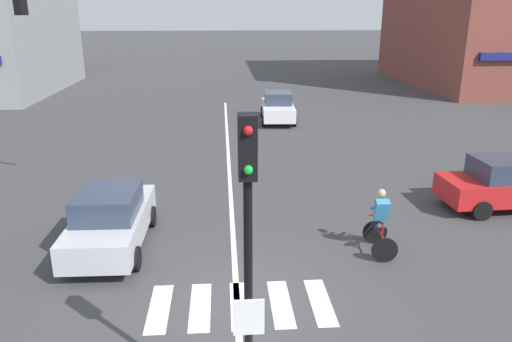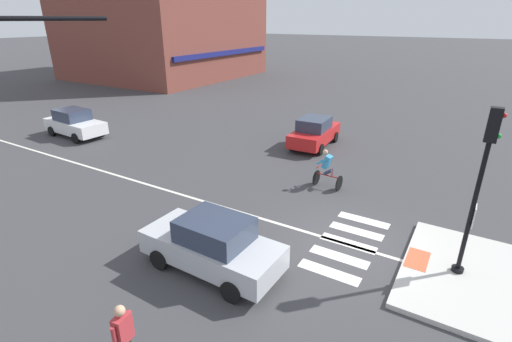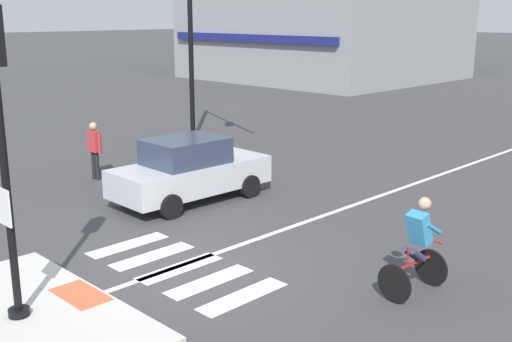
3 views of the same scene
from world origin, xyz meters
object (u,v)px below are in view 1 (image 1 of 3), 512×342
Objects in this scene: car_white_eastbound_distant at (278,107)px; signal_pole at (248,249)px; car_red_cross_right at (507,184)px; car_silver_westbound_near at (111,219)px; cyclist at (381,221)px.

signal_pole is at bearing -97.62° from car_white_eastbound_distant.
car_white_eastbound_distant is 14.42m from car_red_cross_right.
car_red_cross_right is at bearing 42.87° from signal_pole.
signal_pole is 1.12× the size of car_silver_westbound_near.
car_silver_westbound_near is (-11.85, -1.91, 0.00)m from car_red_cross_right.
car_red_cross_right is at bearing 28.26° from cyclist.
car_silver_westbound_near is (-3.27, 6.06, -2.13)m from signal_pole.
signal_pole reaches higher than cyclist.
signal_pole reaches higher than car_white_eastbound_distant.
signal_pole is 2.76× the size of cyclist.
car_silver_westbound_near is at bearing -170.85° from car_red_cross_right.
cyclist is at bearing 55.34° from signal_pole.
signal_pole is 1.11× the size of car_white_eastbound_distant.
car_red_cross_right is (8.58, 7.97, -2.13)m from signal_pole.
car_red_cross_right is at bearing -66.51° from car_white_eastbound_distant.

